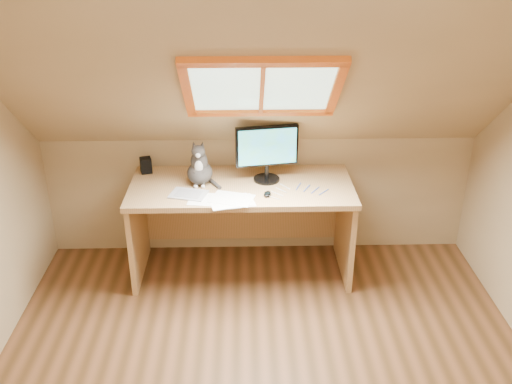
{
  "coord_description": "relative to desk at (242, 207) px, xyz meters",
  "views": [
    {
      "loc": [
        -0.12,
        -2.54,
        2.62
      ],
      "look_at": [
        -0.04,
        1.0,
        0.9
      ],
      "focal_mm": 40.0,
      "sensor_mm": 36.0,
      "label": 1
    }
  ],
  "objects": [
    {
      "name": "room_shell",
      "position": [
        0.14,
        -1.54,
        0.89
      ],
      "size": [
        3.52,
        3.52,
        2.41
      ],
      "color": "tan",
      "rests_on": "ground"
    },
    {
      "name": "desk",
      "position": [
        0.0,
        0.0,
        0.0
      ],
      "size": [
        1.7,
        0.74,
        0.77
      ],
      "color": "tan",
      "rests_on": "ground"
    },
    {
      "name": "monitor",
      "position": [
        0.2,
        0.0,
        0.49
      ],
      "size": [
        0.48,
        0.2,
        0.44
      ],
      "color": "black",
      "rests_on": "desk"
    },
    {
      "name": "cat",
      "position": [
        -0.31,
        -0.04,
        0.36
      ],
      "size": [
        0.19,
        0.23,
        0.36
      ],
      "color": "#3B3734",
      "rests_on": "desk"
    },
    {
      "name": "desk_speaker",
      "position": [
        -0.76,
        0.18,
        0.29
      ],
      "size": [
        0.11,
        0.11,
        0.12
      ],
      "primitive_type": "cube",
      "rotation": [
        0.0,
        0.0,
        0.28
      ],
      "color": "black",
      "rests_on": "desk"
    },
    {
      "name": "graphics_tablet",
      "position": [
        -0.39,
        -0.24,
        0.24
      ],
      "size": [
        0.3,
        0.25,
        0.01
      ],
      "primitive_type": "cube",
      "rotation": [
        0.0,
        0.0,
        -0.26
      ],
      "color": "#B2B2B7",
      "rests_on": "desk"
    },
    {
      "name": "mouse",
      "position": [
        0.19,
        -0.26,
        0.25
      ],
      "size": [
        0.07,
        0.1,
        0.03
      ],
      "primitive_type": "ellipsoid",
      "rotation": [
        0.0,
        0.0,
        -0.22
      ],
      "color": "black",
      "rests_on": "desk"
    },
    {
      "name": "papers",
      "position": [
        -0.16,
        -0.33,
        0.24
      ],
      "size": [
        0.35,
        0.3,
        0.01
      ],
      "color": "white",
      "rests_on": "desk"
    },
    {
      "name": "cables",
      "position": [
        0.43,
        -0.19,
        0.24
      ],
      "size": [
        0.51,
        0.26,
        0.01
      ],
      "color": "silver",
      "rests_on": "desk"
    }
  ]
}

